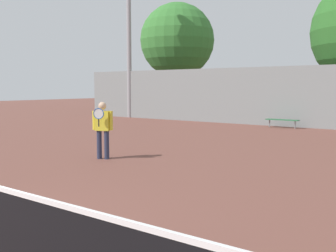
{
  "coord_description": "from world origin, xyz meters",
  "views": [
    {
      "loc": [
        5.2,
        -2.28,
        2.05
      ],
      "look_at": [
        -1.44,
        6.84,
        0.94
      ],
      "focal_mm": 42.0,
      "sensor_mm": 36.0,
      "label": 1
    }
  ],
  "objects_px": {
    "tennis_player": "(103,126)",
    "tree_green_broad": "(177,40)",
    "light_pole_near_left": "(129,28)",
    "bench_adjacent_court": "(282,120)"
  },
  "relations": [
    {
      "from": "tennis_player",
      "to": "light_pole_near_left",
      "type": "relative_size",
      "value": 0.15
    },
    {
      "from": "tennis_player",
      "to": "tree_green_broad",
      "type": "distance_m",
      "value": 20.72
    },
    {
      "from": "bench_adjacent_court",
      "to": "tree_green_broad",
      "type": "bearing_deg",
      "value": 150.35
    },
    {
      "from": "tennis_player",
      "to": "light_pole_near_left",
      "type": "xyz_separation_m",
      "value": [
        -9.85,
        12.24,
        5.07
      ]
    },
    {
      "from": "tennis_player",
      "to": "bench_adjacent_court",
      "type": "distance_m",
      "value": 11.63
    },
    {
      "from": "light_pole_near_left",
      "to": "tree_green_broad",
      "type": "relative_size",
      "value": 1.27
    },
    {
      "from": "bench_adjacent_court",
      "to": "light_pole_near_left",
      "type": "xyz_separation_m",
      "value": [
        -10.93,
        0.68,
        5.62
      ]
    },
    {
      "from": "tennis_player",
      "to": "tree_green_broad",
      "type": "height_order",
      "value": "tree_green_broad"
    },
    {
      "from": "light_pole_near_left",
      "to": "tree_green_broad",
      "type": "height_order",
      "value": "light_pole_near_left"
    },
    {
      "from": "bench_adjacent_court",
      "to": "tree_green_broad",
      "type": "relative_size",
      "value": 0.19
    }
  ]
}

